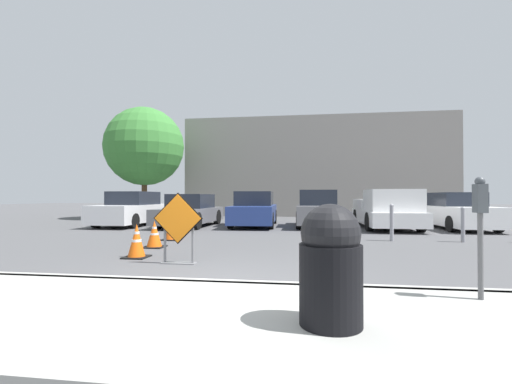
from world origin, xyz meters
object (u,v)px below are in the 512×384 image
traffic_cone_fifth (190,222)px  bollard_second (463,223)px  traffic_cone_second (154,234)px  parked_car_third (254,210)px  traffic_cone_nearest (137,241)px  parked_car_nearest (133,210)px  parked_car_fifth (456,212)px  bollard_nearest (392,221)px  pickup_truck (387,211)px  traffic_cone_third (171,229)px  trash_bin (331,264)px  parking_meter (480,216)px  road_closed_sign (178,225)px  parked_car_fourth (318,210)px  parked_car_second (190,211)px  traffic_cone_fourth (179,224)px

traffic_cone_fifth → bollard_second: size_ratio=0.64×
traffic_cone_second → parked_car_third: size_ratio=0.15×
parked_car_third → traffic_cone_nearest: bearing=78.2°
parked_car_nearest → traffic_cone_second: bearing=122.9°
parked_car_nearest → parked_car_fifth: parked_car_nearest is taller
parked_car_third → parked_car_nearest: bearing=2.2°
bollard_second → bollard_nearest: bearing=180.0°
bollard_nearest → pickup_truck: bearing=78.6°
bollard_second → traffic_cone_third: bearing=-175.5°
trash_bin → traffic_cone_fifth: bearing=115.7°
traffic_cone_nearest → traffic_cone_second: bearing=100.0°
parked_car_nearest → parked_car_fifth: size_ratio=1.02×
parking_meter → road_closed_sign: bearing=154.0°
parked_car_third → parking_meter: size_ratio=3.26×
parked_car_nearest → parked_car_third: bearing=-174.4°
traffic_cone_nearest → traffic_cone_fifth: traffic_cone_nearest is taller
traffic_cone_second → trash_bin: bearing=-51.9°
traffic_cone_nearest → traffic_cone_second: (-0.26, 1.46, -0.02)m
road_closed_sign → pickup_truck: 10.08m
traffic_cone_fifth → bollard_second: 9.35m
traffic_cone_fifth → trash_bin: trash_bin is taller
traffic_cone_second → traffic_cone_fifth: size_ratio=1.06×
traffic_cone_third → pickup_truck: (7.42, 4.68, 0.38)m
traffic_cone_nearest → bollard_nearest: bearing=30.5°
parked_car_third → parked_car_fourth: 2.80m
parked_car_fifth → road_closed_sign: bearing=42.6°
traffic_cone_second → parked_car_fourth: 8.08m
traffic_cone_second → traffic_cone_fifth: 4.60m
traffic_cone_fifth → trash_bin: size_ratio=0.59×
parked_car_fifth → trash_bin: bearing=61.0°
pickup_truck → bollard_second: size_ratio=4.93×
pickup_truck → parking_meter: (-1.39, -10.38, 0.39)m
traffic_cone_fifth → bollard_nearest: size_ratio=0.60×
traffic_cone_fifth → parked_car_fourth: 5.53m
traffic_cone_nearest → traffic_cone_third: 3.01m
traffic_cone_second → parked_car_third: bearing=76.2°
traffic_cone_second → traffic_cone_third: (-0.16, 1.52, -0.01)m
parked_car_third → parked_car_fourth: (2.80, -0.07, 0.02)m
traffic_cone_third → parked_car_fourth: size_ratio=0.17×
traffic_cone_nearest → parked_car_second: parked_car_second is taller
traffic_cone_second → parked_car_second: size_ratio=0.15×
parked_car_second → trash_bin: 12.56m
parked_car_nearest → bollard_nearest: parked_car_nearest is taller
traffic_cone_fifth → pickup_truck: 8.05m
traffic_cone_third → traffic_cone_fourth: (-0.30, 1.50, 0.03)m
traffic_cone_fifth → parked_car_fifth: parked_car_fifth is taller
traffic_cone_third → parking_meter: (6.03, -5.71, 0.77)m
road_closed_sign → parked_car_fourth: 9.25m
parked_car_fourth → pickup_truck: size_ratio=0.79×
parked_car_fifth → bollard_second: size_ratio=4.46×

